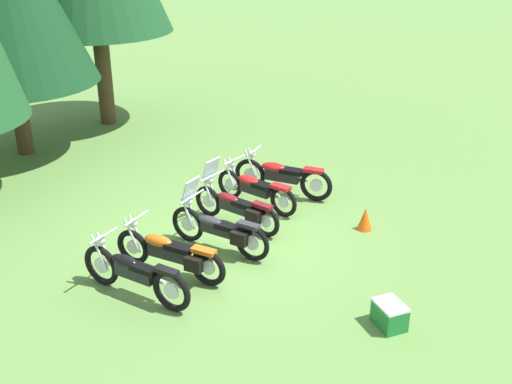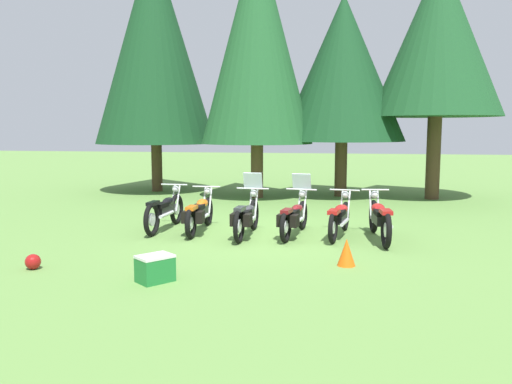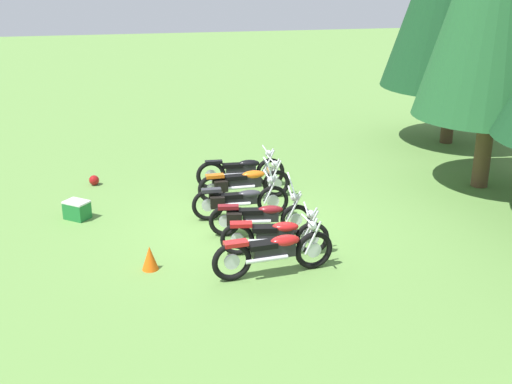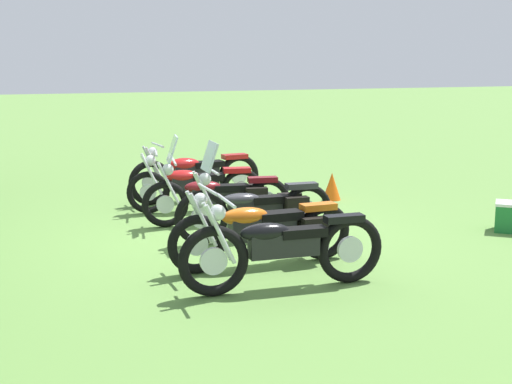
{
  "view_description": "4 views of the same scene",
  "coord_description": "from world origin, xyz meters",
  "px_view_note": "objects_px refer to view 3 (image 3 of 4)",
  "views": [
    {
      "loc": [
        -9.45,
        -6.04,
        6.17
      ],
      "look_at": [
        0.74,
        -0.34,
        0.82
      ],
      "focal_mm": 44.19,
      "sensor_mm": 36.0,
      "label": 1
    },
    {
      "loc": [
        1.8,
        -11.39,
        2.39
      ],
      "look_at": [
        -0.37,
        0.65,
        0.9
      ],
      "focal_mm": 36.52,
      "sensor_mm": 36.0,
      "label": 2
    },
    {
      "loc": [
        13.17,
        -2.64,
        5.64
      ],
      "look_at": [
        0.28,
        0.04,
        0.87
      ],
      "focal_mm": 45.45,
      "sensor_mm": 36.0,
      "label": 3
    },
    {
      "loc": [
        -9.37,
        2.91,
        2.49
      ],
      "look_at": [
        -0.59,
        -0.12,
        0.71
      ],
      "focal_mm": 50.01,
      "sensor_mm": 36.0,
      "label": 4
    }
  ],
  "objects_px": {
    "motorcycle_2": "(239,199)",
    "picnic_cooler": "(77,210)",
    "traffic_cone": "(150,258)",
    "motorcycle_0": "(241,171)",
    "motorcycle_1": "(243,182)",
    "motorcycle_4": "(276,234)",
    "motorcycle_3": "(259,216)",
    "dropped_helmet": "(94,180)",
    "motorcycle_5": "(275,251)"
  },
  "relations": [
    {
      "from": "motorcycle_1",
      "to": "motorcycle_3",
      "type": "distance_m",
      "value": 2.22
    },
    {
      "from": "picnic_cooler",
      "to": "dropped_helmet",
      "type": "bearing_deg",
      "value": 172.29
    },
    {
      "from": "motorcycle_3",
      "to": "motorcycle_4",
      "type": "relative_size",
      "value": 1.01
    },
    {
      "from": "motorcycle_5",
      "to": "picnic_cooler",
      "type": "bearing_deg",
      "value": 129.98
    },
    {
      "from": "motorcycle_5",
      "to": "traffic_cone",
      "type": "height_order",
      "value": "motorcycle_5"
    },
    {
      "from": "motorcycle_2",
      "to": "motorcycle_4",
      "type": "distance_m",
      "value": 2.07
    },
    {
      "from": "motorcycle_4",
      "to": "dropped_helmet",
      "type": "distance_m",
      "value": 6.31
    },
    {
      "from": "motorcycle_2",
      "to": "motorcycle_3",
      "type": "distance_m",
      "value": 1.07
    },
    {
      "from": "motorcycle_1",
      "to": "motorcycle_2",
      "type": "xyz_separation_m",
      "value": [
        1.18,
        -0.31,
        0.02
      ]
    },
    {
      "from": "motorcycle_2",
      "to": "motorcycle_3",
      "type": "height_order",
      "value": "motorcycle_2"
    },
    {
      "from": "motorcycle_4",
      "to": "traffic_cone",
      "type": "xyz_separation_m",
      "value": [
        0.16,
        -2.51,
        -0.21
      ]
    },
    {
      "from": "traffic_cone",
      "to": "picnic_cooler",
      "type": "bearing_deg",
      "value": -153.04
    },
    {
      "from": "motorcycle_0",
      "to": "motorcycle_1",
      "type": "distance_m",
      "value": 0.89
    },
    {
      "from": "motorcycle_1",
      "to": "motorcycle_5",
      "type": "distance_m",
      "value": 4.07
    },
    {
      "from": "motorcycle_2",
      "to": "traffic_cone",
      "type": "distance_m",
      "value": 3.09
    },
    {
      "from": "motorcycle_0",
      "to": "motorcycle_1",
      "type": "xyz_separation_m",
      "value": [
        0.88,
        -0.13,
        -0.01
      ]
    },
    {
      "from": "motorcycle_3",
      "to": "traffic_cone",
      "type": "xyz_separation_m",
      "value": [
        1.17,
        -2.39,
        -0.21
      ]
    },
    {
      "from": "motorcycle_4",
      "to": "traffic_cone",
      "type": "relative_size",
      "value": 4.55
    },
    {
      "from": "dropped_helmet",
      "to": "motorcycle_0",
      "type": "bearing_deg",
      "value": 75.03
    },
    {
      "from": "motorcycle_4",
      "to": "picnic_cooler",
      "type": "relative_size",
      "value": 3.27
    },
    {
      "from": "motorcycle_1",
      "to": "traffic_cone",
      "type": "distance_m",
      "value": 4.18
    },
    {
      "from": "traffic_cone",
      "to": "motorcycle_5",
      "type": "bearing_deg",
      "value": 73.42
    },
    {
      "from": "motorcycle_5",
      "to": "dropped_helmet",
      "type": "bearing_deg",
      "value": 114.05
    },
    {
      "from": "picnic_cooler",
      "to": "motorcycle_0",
      "type": "bearing_deg",
      "value": 107.84
    },
    {
      "from": "motorcycle_0",
      "to": "dropped_helmet",
      "type": "height_order",
      "value": "motorcycle_0"
    },
    {
      "from": "motorcycle_0",
      "to": "motorcycle_1",
      "type": "bearing_deg",
      "value": -96.37
    },
    {
      "from": "motorcycle_1",
      "to": "dropped_helmet",
      "type": "xyz_separation_m",
      "value": [
        -1.89,
        -3.64,
        -0.32
      ]
    },
    {
      "from": "dropped_helmet",
      "to": "traffic_cone",
      "type": "bearing_deg",
      "value": 12.69
    },
    {
      "from": "motorcycle_0",
      "to": "picnic_cooler",
      "type": "distance_m",
      "value": 4.29
    },
    {
      "from": "motorcycle_2",
      "to": "picnic_cooler",
      "type": "distance_m",
      "value": 3.73
    },
    {
      "from": "motorcycle_2",
      "to": "traffic_cone",
      "type": "height_order",
      "value": "motorcycle_2"
    },
    {
      "from": "picnic_cooler",
      "to": "motorcycle_1",
      "type": "bearing_deg",
      "value": 96.22
    },
    {
      "from": "motorcycle_4",
      "to": "traffic_cone",
      "type": "distance_m",
      "value": 2.53
    },
    {
      "from": "motorcycle_2",
      "to": "motorcycle_5",
      "type": "height_order",
      "value": "motorcycle_2"
    },
    {
      "from": "motorcycle_0",
      "to": "dropped_helmet",
      "type": "distance_m",
      "value": 3.91
    },
    {
      "from": "motorcycle_0",
      "to": "motorcycle_5",
      "type": "bearing_deg",
      "value": -91.6
    },
    {
      "from": "motorcycle_4",
      "to": "picnic_cooler",
      "type": "xyz_separation_m",
      "value": [
        -2.79,
        -4.01,
        -0.23
      ]
    },
    {
      "from": "motorcycle_5",
      "to": "picnic_cooler",
      "type": "xyz_separation_m",
      "value": [
        -3.63,
        -3.79,
        -0.27
      ]
    },
    {
      "from": "traffic_cone",
      "to": "dropped_helmet",
      "type": "height_order",
      "value": "traffic_cone"
    },
    {
      "from": "motorcycle_1",
      "to": "motorcycle_2",
      "type": "height_order",
      "value": "motorcycle_2"
    },
    {
      "from": "motorcycle_3",
      "to": "motorcycle_5",
      "type": "relative_size",
      "value": 0.93
    },
    {
      "from": "motorcycle_4",
      "to": "motorcycle_5",
      "type": "bearing_deg",
      "value": -95.68
    },
    {
      "from": "motorcycle_0",
      "to": "motorcycle_3",
      "type": "distance_m",
      "value": 3.1
    },
    {
      "from": "traffic_cone",
      "to": "motorcycle_0",
      "type": "bearing_deg",
      "value": 148.83
    },
    {
      "from": "motorcycle_1",
      "to": "picnic_cooler",
      "type": "bearing_deg",
      "value": -176.0
    },
    {
      "from": "motorcycle_0",
      "to": "motorcycle_5",
      "type": "distance_m",
      "value": 4.95
    },
    {
      "from": "motorcycle_1",
      "to": "picnic_cooler",
      "type": "height_order",
      "value": "motorcycle_1"
    },
    {
      "from": "motorcycle_4",
      "to": "traffic_cone",
      "type": "height_order",
      "value": "motorcycle_4"
    },
    {
      "from": "traffic_cone",
      "to": "motorcycle_4",
      "type": "bearing_deg",
      "value": 93.75
    },
    {
      "from": "motorcycle_3",
      "to": "motorcycle_5",
      "type": "height_order",
      "value": "motorcycle_3"
    }
  ]
}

